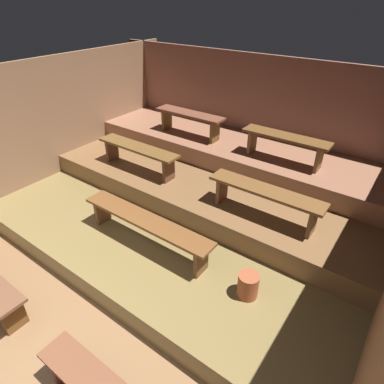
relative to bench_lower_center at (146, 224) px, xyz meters
The scene contains 12 objects.
ground 0.80m from the bench_lower_center, 92.64° to the left, with size 5.97×5.68×0.08m, color brown.
wall_back 2.95m from the bench_lower_center, 90.40° to the left, with size 5.97×0.06×2.21m, color #88574A.
wall_left 2.71m from the bench_lower_center, behind, with size 0.06×5.68×2.21m, color #906749.
platform_lower 1.11m from the bench_lower_center, 91.17° to the left, with size 5.17×3.76×0.30m, color olive.
platform_middle 1.73m from the bench_lower_center, 90.68° to the left, with size 5.17×2.32×0.30m, color brown.
platform_upper 2.27m from the bench_lower_center, 90.52° to the left, with size 5.17×1.23×0.30m, color #905F45.
bench_lower_center is the anchor object (origin of this frame).
bench_middle_left 1.54m from the bench_lower_center, 136.92° to the left, with size 1.48×0.29×0.40m.
bench_middle_right 1.51m from the bench_lower_center, 44.16° to the left, with size 1.48×0.29×0.40m.
bench_upper_left 2.34m from the bench_lower_center, 112.80° to the left, with size 1.27×0.29×0.40m.
bench_upper_right 2.33m from the bench_lower_center, 68.16° to the left, with size 1.27×0.29×0.40m.
pail_lower 1.42m from the bench_lower_center, ahead, with size 0.22×0.22×0.28m, color #9E4C2D.
Camera 1 is at (2.38, -0.27, 3.09)m, focal length 30.77 mm.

